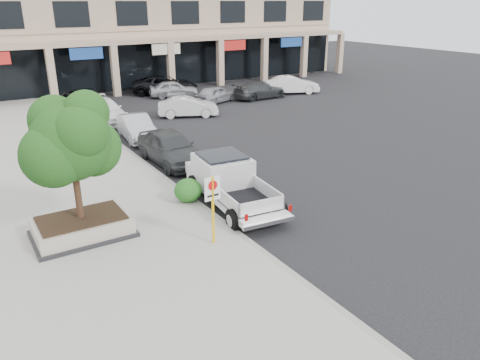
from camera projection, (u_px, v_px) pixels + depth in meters
name	position (u px, v px, depth m)	size (l,w,h in m)	color
ground	(281.00, 229.00, 16.44)	(120.00, 120.00, 0.00)	black
sidewalk	(78.00, 202.00, 18.45)	(8.00, 52.00, 0.15)	gray
curb	(170.00, 183.00, 20.40)	(0.20, 52.00, 0.15)	gray
strip_mall	(140.00, 31.00, 45.54)	(40.55, 12.43, 9.50)	tan
planter	(82.00, 227.00, 15.60)	(3.20, 2.20, 0.68)	black
planter_tree	(74.00, 140.00, 14.73)	(2.90, 2.55, 4.00)	#331C13
no_parking_sign	(213.00, 201.00, 14.70)	(0.55, 0.09, 2.30)	yellow
hedge	(188.00, 190.00, 18.20)	(1.10, 0.99, 0.94)	#174C15
pickup_truck	(234.00, 184.00, 18.03)	(2.13, 5.76, 1.81)	silver
curb_car_a	(170.00, 147.00, 22.86)	(1.93, 4.80, 1.63)	#303336
curb_car_b	(136.00, 127.00, 26.87)	(1.49, 4.28, 1.41)	#A4A7AC
curb_car_c	(104.00, 111.00, 30.78)	(2.06, 5.07, 1.47)	white
curb_car_d	(89.00, 100.00, 33.88)	(2.48, 5.38, 1.50)	black
lot_car_a	(216.00, 94.00, 36.59)	(1.56, 3.88, 1.32)	#9D9EA4
lot_car_b	(188.00, 107.00, 32.17)	(1.42, 4.08, 1.35)	silver
lot_car_c	(260.00, 90.00, 38.05)	(1.85, 4.55, 1.32)	#2A2D2F
lot_car_d	(165.00, 85.00, 39.98)	(2.55, 5.53, 1.54)	black
lot_car_e	(174.00, 89.00, 38.58)	(1.61, 4.01, 1.36)	#ABAEB3
lot_car_f	(292.00, 85.00, 40.08)	(1.58, 4.53, 1.49)	silver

